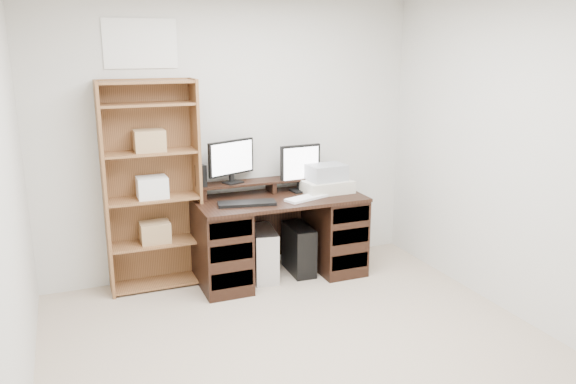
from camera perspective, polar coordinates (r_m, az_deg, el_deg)
room at (r=3.31m, az=4.24°, el=0.45°), size 3.54×4.04×2.54m
desk at (r=5.12m, az=-0.89°, el=-4.44°), size 1.50×0.70×0.75m
riser_shelf at (r=5.18m, az=-1.74°, el=1.01°), size 1.40×0.22×0.12m
monitor_wide at (r=5.02m, az=-5.78°, el=3.32°), size 0.46×0.21×0.39m
monitor_small at (r=5.19m, az=1.26°, el=2.65°), size 0.40×0.16×0.43m
speaker at (r=4.93m, az=-8.83°, el=1.61°), size 0.09×0.09×0.19m
keyboard_black at (r=4.78m, az=-4.20°, el=-1.16°), size 0.51×0.25×0.03m
keyboard_white at (r=4.98m, az=2.12°, el=-0.54°), size 0.48×0.28×0.02m
mouse at (r=5.16m, az=5.81°, el=0.03°), size 0.10×0.07×0.03m
printer at (r=5.21m, az=3.89°, el=0.63°), size 0.46×0.35×0.11m
basket at (r=5.18m, az=3.91°, el=2.01°), size 0.36×0.27×0.15m
tower_silver at (r=5.15m, az=-2.50°, el=-6.24°), size 0.28×0.49×0.46m
tower_black at (r=5.27m, az=1.10°, el=-5.79°), size 0.21×0.46×0.45m
bookshelf at (r=4.91m, az=-13.68°, el=0.74°), size 0.80×0.30×1.80m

